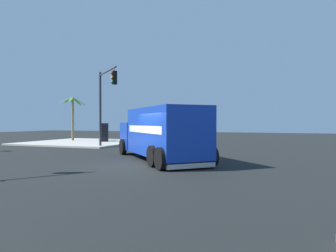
{
  "coord_description": "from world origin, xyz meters",
  "views": [
    {
      "loc": [
        -12.84,
        -6.12,
        2.06
      ],
      "look_at": [
        2.56,
        -0.36,
        1.87
      ],
      "focal_mm": 31.81,
      "sensor_mm": 36.0,
      "label": 1
    }
  ],
  "objects": [
    {
      "name": "sidewalk_corner_far",
      "position": [
        12.24,
        12.24,
        0.07
      ],
      "size": [
        10.39,
        10.39,
        0.14
      ],
      "primitive_type": "cube",
      "color": "#B2ADA0",
      "rests_on": "ground"
    },
    {
      "name": "delivery_truck",
      "position": [
        2.25,
        -0.03,
        1.48
      ],
      "size": [
        7.81,
        7.51,
        2.83
      ],
      "color": "#1438AD",
      "rests_on": "ground"
    },
    {
      "name": "vending_machine_red",
      "position": [
        12.98,
        10.48,
        1.07
      ],
      "size": [
        1.12,
        1.17,
        1.85
      ],
      "color": "black",
      "rests_on": "sidewalk_corner_far"
    },
    {
      "name": "palm_tree_far",
      "position": [
        13.45,
        14.67,
        3.3
      ],
      "size": [
        2.92,
        2.95,
        4.7
      ],
      "color": "#7A6647",
      "rests_on": "sidewalk_corner_far"
    },
    {
      "name": "traffic_light_primary",
      "position": [
        7.31,
        6.75,
        4.14
      ],
      "size": [
        3.0,
        3.32,
        6.08
      ],
      "color": "#38383D",
      "rests_on": "sidewalk_corner_far"
    },
    {
      "name": "ground_plane",
      "position": [
        0.0,
        0.0,
        0.0
      ],
      "size": [
        100.0,
        100.0,
        0.0
      ],
      "primitive_type": "plane",
      "color": "black"
    }
  ]
}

